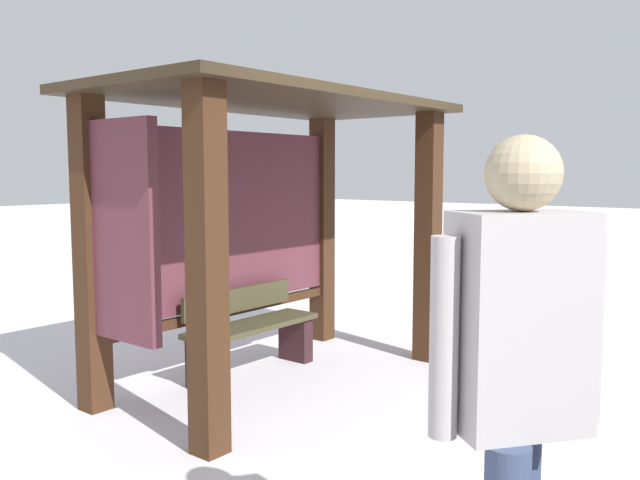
# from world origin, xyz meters

# --- Properties ---
(ground_plane) EXTENTS (60.00, 60.00, 0.00)m
(ground_plane) POSITION_xyz_m (0.00, 0.00, 0.00)
(ground_plane) COLOR silver
(bus_shelter) EXTENTS (3.06, 1.64, 2.31)m
(bus_shelter) POSITION_xyz_m (-0.10, 0.20, 1.57)
(bus_shelter) COLOR #3D2414
(bus_shelter) RESTS_ON ground
(bench_left_inside) EXTENTS (1.30, 0.37, 0.72)m
(bench_left_inside) POSITION_xyz_m (0.00, 0.34, 0.35)
(bench_left_inside) COLOR #3F3B25
(bench_left_inside) RESTS_ON ground
(person_walking) EXTENTS (0.53, 0.46, 1.82)m
(person_walking) POSITION_xyz_m (-1.94, -2.78, 1.07)
(person_walking) COLOR #B8AFAE
(person_walking) RESTS_ON ground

